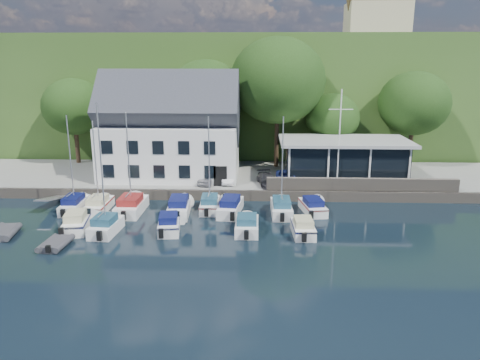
{
  "coord_description": "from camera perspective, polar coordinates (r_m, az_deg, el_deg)",
  "views": [
    {
      "loc": [
        2.05,
        -31.59,
        13.29
      ],
      "look_at": [
        0.55,
        9.0,
        2.55
      ],
      "focal_mm": 35.0,
      "sensor_mm": 36.0,
      "label": 1
    }
  ],
  "objects": [
    {
      "name": "ground",
      "position": [
        34.33,
        -1.49,
        -7.97
      ],
      "size": [
        180.0,
        180.0,
        0.0
      ],
      "primitive_type": "plane",
      "color": "black",
      "rests_on": "ground"
    },
    {
      "name": "quay",
      "position": [
        50.76,
        -0.27,
        0.21
      ],
      "size": [
        60.0,
        13.0,
        1.0
      ],
      "primitive_type": "cube",
      "color": "gray",
      "rests_on": "ground"
    },
    {
      "name": "quay_face",
      "position": [
        44.51,
        -0.62,
        -1.89
      ],
      "size": [
        60.0,
        0.3,
        1.0
      ],
      "primitive_type": "cube",
      "color": "#6E6458",
      "rests_on": "ground"
    },
    {
      "name": "hillside",
      "position": [
        93.76,
        0.87,
        11.57
      ],
      "size": [
        160.0,
        75.0,
        16.0
      ],
      "primitive_type": "cube",
      "color": "#324F1D",
      "rests_on": "ground"
    },
    {
      "name": "field_patch",
      "position": [
        101.8,
        5.69,
        16.34
      ],
      "size": [
        50.0,
        30.0,
        0.3
      ],
      "primitive_type": "cube",
      "color": "#525F2F",
      "rests_on": "hillside"
    },
    {
      "name": "farmhouse",
      "position": [
        86.2,
        16.38,
        18.77
      ],
      "size": [
        10.4,
        7.0,
        8.2
      ],
      "primitive_type": null,
      "color": "beige",
      "rests_on": "hillside"
    },
    {
      "name": "harbor_building",
      "position": [
        49.57,
        -8.47,
        5.43
      ],
      "size": [
        14.4,
        8.2,
        8.7
      ],
      "primitive_type": null,
      "color": "white",
      "rests_on": "quay"
    },
    {
      "name": "club_pavilion",
      "position": [
        49.49,
        12.5,
        2.51
      ],
      "size": [
        13.2,
        7.2,
        4.1
      ],
      "primitive_type": null,
      "color": "black",
      "rests_on": "quay"
    },
    {
      "name": "seawall",
      "position": [
        45.64,
        14.63,
        -0.53
      ],
      "size": [
        18.0,
        0.5,
        1.2
      ],
      "primitive_type": "cube",
      "color": "#6E6458",
      "rests_on": "quay"
    },
    {
      "name": "gangway",
      "position": [
        46.56,
        -21.5,
        -2.84
      ],
      "size": [
        1.2,
        6.0,
        1.4
      ],
      "primitive_type": null,
      "color": "#B9B9BD",
      "rests_on": "ground"
    },
    {
      "name": "car_silver",
      "position": [
        46.73,
        -3.87,
        0.28
      ],
      "size": [
        2.24,
        3.76,
        1.2
      ],
      "primitive_type": "imported",
      "rotation": [
        0.0,
        0.0,
        -0.25
      ],
      "color": "#B7B7BC",
      "rests_on": "quay"
    },
    {
      "name": "car_white",
      "position": [
        46.91,
        -1.35,
        0.31
      ],
      "size": [
        1.22,
        3.34,
        1.09
      ],
      "primitive_type": "imported",
      "rotation": [
        0.0,
        0.0,
        -0.02
      ],
      "color": "silver",
      "rests_on": "quay"
    },
    {
      "name": "car_dgrey",
      "position": [
        46.23,
        3.31,
        0.1
      ],
      "size": [
        2.25,
        4.14,
        1.14
      ],
      "primitive_type": "imported",
      "rotation": [
        0.0,
        0.0,
        0.17
      ],
      "color": "#2B2A2F",
      "rests_on": "quay"
    },
    {
      "name": "car_blue",
      "position": [
        46.67,
        5.72,
        0.35
      ],
      "size": [
        1.74,
        4.12,
        1.39
      ],
      "primitive_type": "imported",
      "rotation": [
        0.0,
        0.0,
        -0.03
      ],
      "color": "#2F4091",
      "rests_on": "quay"
    },
    {
      "name": "flagpole",
      "position": [
        45.57,
        12.0,
        4.9
      ],
      "size": [
        2.26,
        0.2,
        9.4
      ],
      "primitive_type": null,
      "color": "white",
      "rests_on": "quay"
    },
    {
      "name": "tree_0",
      "position": [
        58.53,
        -19.47,
        6.78
      ],
      "size": [
        7.27,
        7.27,
        9.94
      ],
      "primitive_type": null,
      "color": "#18320F",
      "rests_on": "quay"
    },
    {
      "name": "tree_1",
      "position": [
        54.99,
        -11.33,
        7.12
      ],
      "size": [
        7.62,
        7.62,
        10.41
      ],
      "primitive_type": null,
      "color": "#18320F",
      "rests_on": "quay"
    },
    {
      "name": "tree_2",
      "position": [
        54.73,
        -4.12,
        8.2
      ],
      "size": [
        8.82,
        8.82,
        12.06
      ],
      "primitive_type": null,
      "color": "#18320F",
      "rests_on": "quay"
    },
    {
      "name": "tree_3",
      "position": [
        53.19,
        4.57,
        9.33
      ],
      "size": [
        10.62,
        10.62,
        14.52
      ],
      "primitive_type": null,
      "color": "#18320F",
      "rests_on": "quay"
    },
    {
      "name": "tree_4",
      "position": [
        54.44,
        11.12,
        5.96
      ],
      "size": [
        6.11,
        6.11,
        8.35
      ],
      "primitive_type": null,
      "color": "#18320F",
      "rests_on": "quay"
    },
    {
      "name": "tree_5",
      "position": [
        56.57,
        20.29,
        6.9
      ],
      "size": [
        7.91,
        7.91,
        10.81
      ],
      "primitive_type": null,
      "color": "#18320F",
      "rests_on": "quay"
    },
    {
      "name": "boat_r1_0",
      "position": [
        43.28,
        -19.94,
        1.94
      ],
      "size": [
        1.93,
        6.28,
        8.63
      ],
      "primitive_type": null,
      "rotation": [
        0.0,
        0.0,
        0.03
      ],
      "color": "white",
      "rests_on": "ground"
    },
    {
      "name": "boat_r1_1",
      "position": [
        42.53,
        -17.18,
        1.72
      ],
      "size": [
        1.89,
        5.91,
        8.28
      ],
      "primitive_type": null,
      "rotation": [
        0.0,
        0.0,
        0.01
      ],
      "color": "white",
      "rests_on": "ground"
    },
    {
      "name": "boat_r1_2",
      "position": [
        41.18,
        -13.42,
        2.4
      ],
      "size": [
        2.28,
        6.77,
        9.46
      ],
      "primitive_type": null,
      "rotation": [
        0.0,
        0.0,
        -0.01
      ],
      "color": "white",
      "rests_on": "ground"
    },
    {
      "name": "boat_r1_3",
      "position": [
        41.17,
        -7.4,
        -3.03
      ],
      "size": [
        2.28,
        6.95,
        1.53
      ],
      "primitive_type": null,
      "rotation": [
        0.0,
        0.0,
        0.05
      ],
      "color": "white",
      "rests_on": "ground"
    },
    {
      "name": "boat_r1_4",
      "position": [
        40.78,
        -3.78,
        2.05
      ],
      "size": [
        2.0,
        5.75,
        8.62
      ],
      "primitive_type": null,
      "rotation": [
        0.0,
        0.0,
        0.04
      ],
      "color": "white",
      "rests_on": "ground"
    },
    {
      "name": "boat_r1_5",
      "position": [
        40.89,
        -1.17,
        -3.05
      ],
      "size": [
        2.62,
        6.73,
        1.51
      ],
      "primitive_type": null,
      "rotation": [
        0.0,
        0.0,
        -0.12
      ],
      "color": "white",
      "rests_on": "ground"
    },
    {
      "name": "boat_r1_6",
      "position": [
        39.79,
        5.18,
        2.02
      ],
      "size": [
        2.0,
        6.39,
        9.05
      ],
      "primitive_type": null,
      "rotation": [
        0.0,
        0.0,
        0.02
      ],
      "color": "white",
      "rests_on": "ground"
    },
    {
      "name": "boat_r1_7",
      "position": [
        41.63,
        8.87,
        -3.02
      ],
      "size": [
        2.74,
        5.92,
        1.35
      ],
      "primitive_type": null,
      "rotation": [
        0.0,
        0.0,
        0.17
      ],
      "color": "white",
      "rests_on": "ground"
    },
    {
      "name": "boat_r2_0",
      "position": [
        39.23,
        -19.26,
        -4.66
      ],
      "size": [
        2.77,
        6.03,
        1.55
      ],
      "primitive_type": null,
      "rotation": [
        0.0,
        0.0,
        0.17
      ],
      "color": "white",
      "rests_on": "ground"
    },
    {
      "name": "boat_r2_1",
      "position": [
        36.69,
        -16.47,
        0.43
      ],
      "size": [
        2.28,
        5.34,
        9.13
      ],
      "primitive_type": null,
      "rotation": [
        0.0,
        0.0,
        -0.07
      ],
      "color": "white",
      "rests_on": "ground"
    },
    {
      "name": "boat_r2_2",
      "position": [
        37.16,
        -8.64,
        -5.11
      ],
      "size": [
        2.38,
        5.31,
        1.47
      ],
      "primitive_type": null,
      "rotation": [
        0.0,
        0.0,
        0.13
      ],
      "color": "white",
      "rests_on": "ground"
    },
    {
      "name": "boat_r2_3",
      "position": [
        36.61,
        0.85,
        -5.32
      ],
      "size": [
        1.96,
        5.17,
        1.39
      ],
      "primitive_type": null,
      "rotation": [
        0.0,
        0.0,
        -0.0
      ],
      "color": "white",
      "rests_on": "ground"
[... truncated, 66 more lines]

